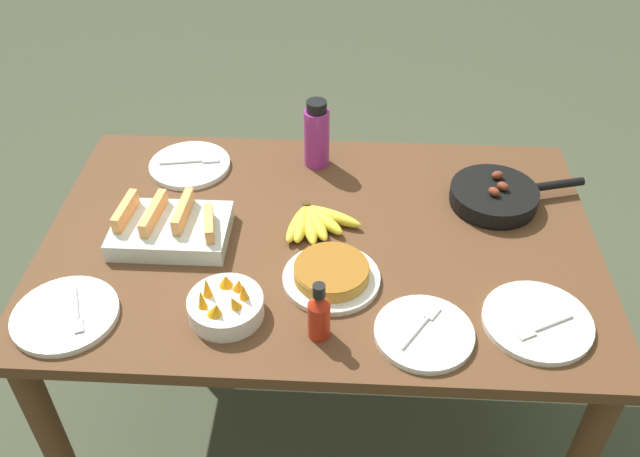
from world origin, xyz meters
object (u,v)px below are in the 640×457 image
object	(u,v)px
empty_plate_far_left	(424,333)
skillet	(495,196)
fruit_bowl_mango	(226,305)
water_bottle	(317,135)
frittata_plate_center	(331,275)
hot_sauce_bottle	(319,314)
empty_plate_far_right	(190,165)
empty_plate_near_front	(537,322)
banana_bunch	(313,222)
melon_tray	(170,228)
empty_plate_mid_edge	(66,315)

from	to	relation	value
empty_plate_far_left	skillet	bearing A→B (deg)	65.39
fruit_bowl_mango	water_bottle	world-z (taller)	water_bottle
fruit_bowl_mango	frittata_plate_center	bearing A→B (deg)	27.40
hot_sauce_bottle	empty_plate_far_right	bearing A→B (deg)	123.59
empty_plate_far_right	water_bottle	bearing A→B (deg)	6.39
empty_plate_near_front	hot_sauce_bottle	distance (m)	0.51
frittata_plate_center	empty_plate_near_front	distance (m)	0.49
banana_bunch	skillet	bearing A→B (deg)	14.48
empty_plate_far_right	melon_tray	bearing A→B (deg)	-87.04
banana_bunch	melon_tray	xyz separation A→B (m)	(-0.37, -0.06, 0.01)
melon_tray	skillet	xyz separation A→B (m)	(0.88, 0.19, -0.00)
empty_plate_far_right	water_bottle	xyz separation A→B (m)	(0.38, 0.04, 0.09)
skillet	frittata_plate_center	distance (m)	0.56
skillet	empty_plate_far_right	distance (m)	0.90
empty_plate_far_right	empty_plate_mid_edge	world-z (taller)	same
empty_plate_near_front	skillet	bearing A→B (deg)	94.27
empty_plate_near_front	empty_plate_far_right	world-z (taller)	same
skillet	empty_plate_far_left	bearing A→B (deg)	-129.67
skillet	frittata_plate_center	xyz separation A→B (m)	(-0.45, -0.34, -0.01)
skillet	empty_plate_far_left	distance (m)	0.55
empty_plate_far_right	hot_sauce_bottle	bearing A→B (deg)	-56.41
empty_plate_far_right	skillet	bearing A→B (deg)	-8.32
frittata_plate_center	hot_sauce_bottle	bearing A→B (deg)	-96.88
empty_plate_mid_edge	hot_sauce_bottle	size ratio (longest dim) A/B	1.58
water_bottle	empty_plate_far_left	bearing A→B (deg)	-67.35
banana_bunch	empty_plate_near_front	world-z (taller)	banana_bunch
empty_plate_near_front	empty_plate_far_left	world-z (taller)	same
water_bottle	hot_sauce_bottle	xyz separation A→B (m)	(0.04, -0.68, -0.03)
banana_bunch	empty_plate_far_right	size ratio (longest dim) A/B	0.89
skillet	fruit_bowl_mango	distance (m)	0.83
empty_plate_far_right	empty_plate_mid_edge	distance (m)	0.64
frittata_plate_center	empty_plate_near_front	xyz separation A→B (m)	(0.48, -0.12, -0.01)
frittata_plate_center	hot_sauce_bottle	world-z (taller)	hot_sauce_bottle
skillet	hot_sauce_bottle	xyz separation A→B (m)	(-0.47, -0.51, 0.04)
banana_bunch	empty_plate_mid_edge	bearing A→B (deg)	-147.12
melon_tray	hot_sauce_bottle	xyz separation A→B (m)	(0.41, -0.32, 0.04)
empty_plate_far_right	empty_plate_mid_edge	size ratio (longest dim) A/B	0.98
fruit_bowl_mango	empty_plate_far_left	bearing A→B (deg)	-5.06
melon_tray	water_bottle	size ratio (longest dim) A/B	1.43
empty_plate_far_left	water_bottle	bearing A→B (deg)	112.65
fruit_bowl_mango	hot_sauce_bottle	bearing A→B (deg)	-12.64
melon_tray	empty_plate_mid_edge	size ratio (longest dim) A/B	1.23
frittata_plate_center	water_bottle	xyz separation A→B (m)	(-0.06, 0.51, 0.08)
empty_plate_near_front	water_bottle	xyz separation A→B (m)	(-0.55, 0.63, 0.09)
empty_plate_far_right	empty_plate_mid_edge	bearing A→B (deg)	-105.10
empty_plate_near_front	fruit_bowl_mango	world-z (taller)	fruit_bowl_mango
melon_tray	empty_plate_mid_edge	bearing A→B (deg)	-121.88
banana_bunch	frittata_plate_center	xyz separation A→B (m)	(0.06, -0.21, 0.00)
skillet	empty_plate_mid_edge	size ratio (longest dim) A/B	1.56
melon_tray	empty_plate_mid_edge	world-z (taller)	melon_tray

